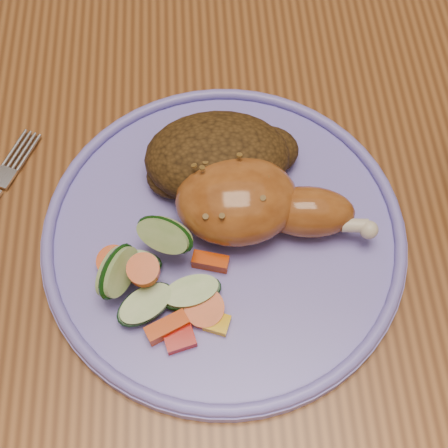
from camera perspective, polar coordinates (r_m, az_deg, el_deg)
The scene contains 7 objects.
ground at distance 1.27m, azimuth 2.00°, elevation -13.89°, with size 4.00×4.00×0.00m, color #57321D.
dining_table at distance 0.64m, azimuth 3.83°, elevation 1.04°, with size 0.90×1.40×0.75m.
plate at distance 0.53m, azimuth -0.00°, elevation -1.08°, with size 0.31×0.31×0.01m, color #786DD4.
plate_rim at distance 0.52m, azimuth -0.00°, elevation -0.52°, with size 0.30×0.30×0.01m, color #786DD4.
chicken_leg at distance 0.51m, azimuth 2.76°, elevation 1.94°, with size 0.16×0.08×0.05m.
rice_pilaf at distance 0.54m, azimuth -0.34°, elevation 6.08°, with size 0.13×0.09×0.05m.
vegetable_pile at distance 0.49m, azimuth -6.37°, elevation -4.98°, with size 0.11×0.12×0.05m.
Camera 1 is at (-0.06, -0.31, 1.23)m, focal length 50.00 mm.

